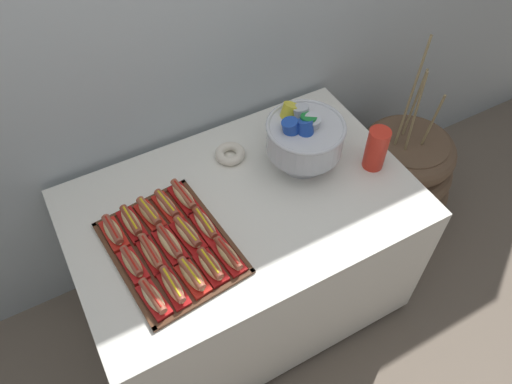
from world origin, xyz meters
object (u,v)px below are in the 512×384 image
(hot_dog_2, at_px, (192,276))
(hot_dog_10, at_px, (113,232))
(cup_stack, at_px, (376,149))
(buffet_table, at_px, (245,254))
(floor_vase, at_px, (399,178))
(hot_dog_8, at_px, (188,234))
(hot_dog_13, at_px, (167,205))
(hot_dog_6, at_px, (151,253))
(hot_dog_7, at_px, (170,243))
(donut, at_px, (230,154))
(hot_dog_4, at_px, (228,255))
(hot_dog_1, at_px, (173,287))
(hot_dog_0, at_px, (153,298))
(hot_dog_11, at_px, (132,223))
(hot_dog_14, at_px, (184,196))
(hot_dog_3, at_px, (211,266))
(hot_dog_12, at_px, (149,213))
(hot_dog_5, at_px, (132,263))
(serving_tray, at_px, (171,248))
(hot_dog_9, at_px, (205,225))
(punch_bowl, at_px, (304,136))

(hot_dog_2, height_order, hot_dog_10, hot_dog_2)
(hot_dog_10, distance_m, cup_stack, 1.10)
(buffet_table, bearing_deg, cup_stack, -8.32)
(floor_vase, xyz_separation_m, hot_dog_8, (-1.29, -0.16, 0.56))
(hot_dog_2, distance_m, hot_dog_13, 0.34)
(hot_dog_13, bearing_deg, hot_dog_6, -126.75)
(buffet_table, relative_size, hot_dog_7, 7.33)
(floor_vase, height_order, donut, floor_vase)
(hot_dog_4, bearing_deg, hot_dog_13, 108.33)
(hot_dog_1, bearing_deg, hot_dog_0, -174.48)
(hot_dog_1, height_order, hot_dog_11, same)
(hot_dog_1, distance_m, hot_dog_14, 0.40)
(hot_dog_14, distance_m, donut, 0.31)
(hot_dog_4, bearing_deg, hot_dog_11, 129.81)
(hot_dog_0, height_order, hot_dog_13, hot_dog_0)
(hot_dog_3, height_order, hot_dog_12, hot_dog_12)
(hot_dog_5, bearing_deg, hot_dog_0, -84.48)
(hot_dog_4, height_order, hot_dog_13, hot_dog_4)
(hot_dog_14, bearing_deg, donut, 26.48)
(serving_tray, distance_m, hot_dog_12, 0.17)
(hot_dog_2, distance_m, hot_dog_8, 0.18)
(hot_dog_9, bearing_deg, hot_dog_11, 149.27)
(hot_dog_4, relative_size, cup_stack, 0.86)
(hot_dog_7, relative_size, hot_dog_10, 1.19)
(buffet_table, height_order, hot_dog_3, hot_dog_3)
(hot_dog_1, distance_m, hot_dog_10, 0.34)
(hot_dog_11, bearing_deg, donut, 17.60)
(hot_dog_6, relative_size, hot_dog_14, 1.01)
(hot_dog_1, height_order, hot_dog_2, hot_dog_2)
(hot_dog_8, bearing_deg, hot_dog_11, 137.80)
(serving_tray, xyz_separation_m, hot_dog_1, (-0.06, -0.17, 0.03))
(serving_tray, xyz_separation_m, punch_bowl, (0.66, 0.14, 0.15))
(hot_dog_8, bearing_deg, hot_dog_6, -174.48)
(hot_dog_10, bearing_deg, hot_dog_14, 5.52)
(serving_tray, distance_m, hot_dog_4, 0.23)
(hot_dog_2, distance_m, hot_dog_9, 0.22)
(hot_dog_13, bearing_deg, hot_dog_2, -97.28)
(hot_dog_6, xyz_separation_m, hot_dog_10, (-0.09, 0.16, 0.00))
(hot_dog_10, bearing_deg, cup_stack, -8.87)
(hot_dog_8, bearing_deg, buffet_table, 12.54)
(hot_dog_11, bearing_deg, hot_dog_6, -84.48)
(hot_dog_6, xyz_separation_m, cup_stack, (0.99, -0.01, 0.06))
(buffet_table, relative_size, hot_dog_0, 8.51)
(hot_dog_13, bearing_deg, serving_tray, -108.92)
(hot_dog_4, height_order, hot_dog_8, hot_dog_8)
(hot_dog_12, bearing_deg, hot_dog_5, -126.75)
(hot_dog_12, distance_m, hot_dog_14, 0.15)
(hot_dog_6, bearing_deg, cup_stack, -0.67)
(hot_dog_6, bearing_deg, floor_vase, 7.05)
(cup_stack, bearing_deg, serving_tray, 178.82)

